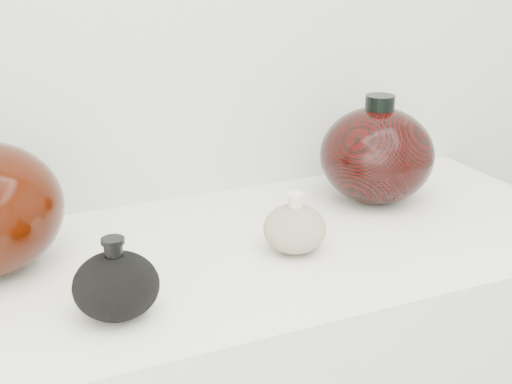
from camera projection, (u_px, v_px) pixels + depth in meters
name	position (u px, v px, depth m)	size (l,w,h in m)	color
black_gourd_vase	(116.00, 285.00, 0.90)	(0.13, 0.13, 0.11)	black
cream_gourd_vase	(295.00, 228.00, 1.08)	(0.12, 0.12, 0.09)	beige
right_round_pot	(377.00, 155.00, 1.27)	(0.25, 0.25, 0.19)	black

